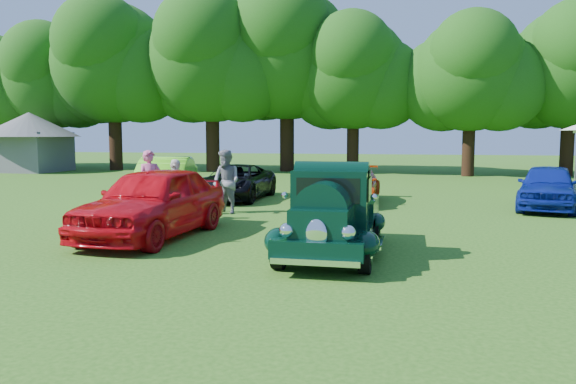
% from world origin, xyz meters
% --- Properties ---
extents(ground, '(120.00, 120.00, 0.00)m').
position_xyz_m(ground, '(0.00, 0.00, 0.00)').
color(ground, '#245313').
rests_on(ground, ground).
extents(hero_pickup, '(2.06, 4.43, 1.73)m').
position_xyz_m(hero_pickup, '(1.08, -0.52, 0.75)').
color(hero_pickup, black).
rests_on(hero_pickup, ground).
extents(red_convertible, '(2.28, 5.07, 1.69)m').
position_xyz_m(red_convertible, '(-3.33, 0.46, 0.84)').
color(red_convertible, red).
rests_on(red_convertible, ground).
extents(back_car_lime, '(2.85, 5.19, 1.62)m').
position_xyz_m(back_car_lime, '(-6.05, 7.04, 0.81)').
color(back_car_lime, '#53C61A').
rests_on(back_car_lime, ground).
extents(back_car_black, '(2.19, 4.72, 1.31)m').
position_xyz_m(back_car_black, '(-3.81, 8.36, 0.66)').
color(back_car_black, black).
rests_on(back_car_black, ground).
extents(back_car_orange, '(1.83, 4.46, 1.29)m').
position_xyz_m(back_car_orange, '(0.60, 8.08, 0.65)').
color(back_car_orange, '#BB3406').
rests_on(back_car_orange, ground).
extents(back_car_blue, '(2.73, 4.64, 1.48)m').
position_xyz_m(back_car_blue, '(6.97, 7.80, 0.74)').
color(back_car_blue, navy).
rests_on(back_car_blue, ground).
extents(spectator_pink, '(0.85, 0.83, 1.97)m').
position_xyz_m(spectator_pink, '(-4.96, 3.67, 0.98)').
color(spectator_pink, '#C24F7E').
rests_on(spectator_pink, ground).
extents(spectator_grey, '(1.20, 1.11, 1.97)m').
position_xyz_m(spectator_grey, '(-2.94, 4.69, 0.98)').
color(spectator_grey, gray).
rests_on(spectator_grey, ground).
extents(spectator_white, '(0.46, 1.04, 1.74)m').
position_xyz_m(spectator_white, '(-3.89, 3.03, 0.87)').
color(spectator_white, silver).
rests_on(spectator_white, ground).
extents(gazebo, '(6.40, 6.40, 3.90)m').
position_xyz_m(gazebo, '(-22.00, 21.00, 2.40)').
color(gazebo, '#5B5B61').
rests_on(gazebo, ground).
extents(tree_line, '(64.31, 9.85, 11.98)m').
position_xyz_m(tree_line, '(0.01, 24.33, 6.91)').
color(tree_line, black).
rests_on(tree_line, ground).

